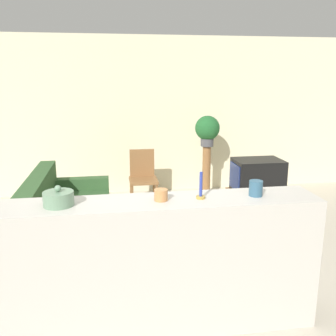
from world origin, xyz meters
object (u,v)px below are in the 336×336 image
couch (67,224)px  wooden_chair (143,175)px  television (257,176)px  decorative_bowl (58,198)px  potted_plant (207,129)px

couch → wooden_chair: size_ratio=2.13×
couch → television: 2.58m
couch → television: television is taller
couch → wooden_chair: 1.81m
couch → decorative_bowl: size_ratio=8.41×
television → wooden_chair: television is taller
wooden_chair → decorative_bowl: 3.28m
couch → decorative_bowl: decorative_bowl is taller
couch → potted_plant: 2.84m
television → decorative_bowl: 3.13m
television → wooden_chair: size_ratio=0.75×
decorative_bowl → potted_plant: bearing=58.8°
potted_plant → decorative_bowl: potted_plant is taller
wooden_chair → decorative_bowl: size_ratio=3.94×
television → potted_plant: potted_plant is taller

